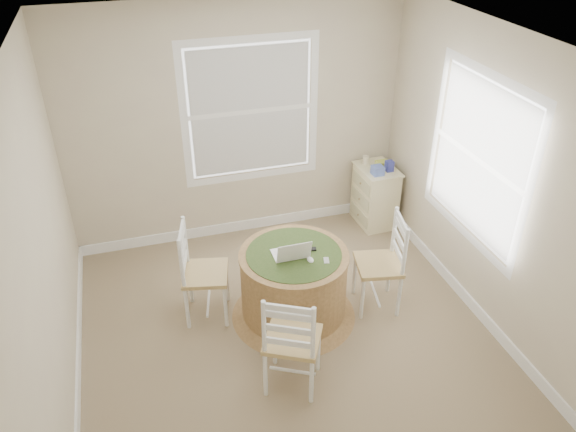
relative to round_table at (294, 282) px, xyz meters
name	(u,v)px	position (x,y,z in m)	size (l,w,h in m)	color
room	(300,198)	(0.03, -0.06, 0.92)	(3.64, 3.64, 2.64)	#8B7558
round_table	(294,282)	(0.00, 0.00, 0.00)	(1.16, 1.16, 0.70)	#A47D49
chair_left	(205,273)	(-0.76, 0.25, 0.09)	(0.42, 0.40, 0.95)	white
chair_near	(293,339)	(-0.25, -0.78, 0.09)	(0.42, 0.40, 0.95)	white
chair_right	(378,264)	(0.80, -0.08, 0.09)	(0.42, 0.40, 0.95)	white
laptop	(291,253)	(-0.03, -0.02, 0.35)	(0.31, 0.27, 0.21)	white
mouse	(310,260)	(0.11, -0.13, 0.32)	(0.06, 0.09, 0.03)	white
phone	(326,261)	(0.24, -0.18, 0.32)	(0.04, 0.09, 0.02)	#B7BABF
keys	(313,249)	(0.18, 0.01, 0.32)	(0.06, 0.05, 0.03)	black
corner_chest	(375,196)	(1.39, 1.28, -0.02)	(0.42, 0.56, 0.71)	beige
tissue_box	(378,170)	(1.33, 1.16, 0.38)	(0.12, 0.12, 0.10)	#526ABC
box_yellow	(382,164)	(1.46, 1.32, 0.36)	(0.15, 0.10, 0.06)	#B9C445
box_blue	(388,166)	(1.48, 1.20, 0.39)	(0.08, 0.08, 0.12)	#323897
cup_cream	(367,160)	(1.32, 1.43, 0.38)	(0.07, 0.07, 0.09)	beige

